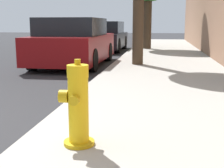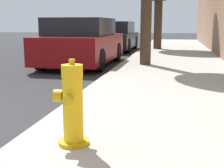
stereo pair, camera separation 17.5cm
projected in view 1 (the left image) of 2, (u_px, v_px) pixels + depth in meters
sidewalk_slab at (175, 155)px, 2.84m from camera, size 2.98×40.00×0.14m
fire_hydrant at (78, 106)px, 2.83m from camera, size 0.32×0.32×0.80m
parked_car_near at (74, 43)px, 9.32m from camera, size 1.85×3.98×1.40m
parked_car_mid at (105, 37)px, 14.43m from camera, size 1.73×4.00×1.34m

